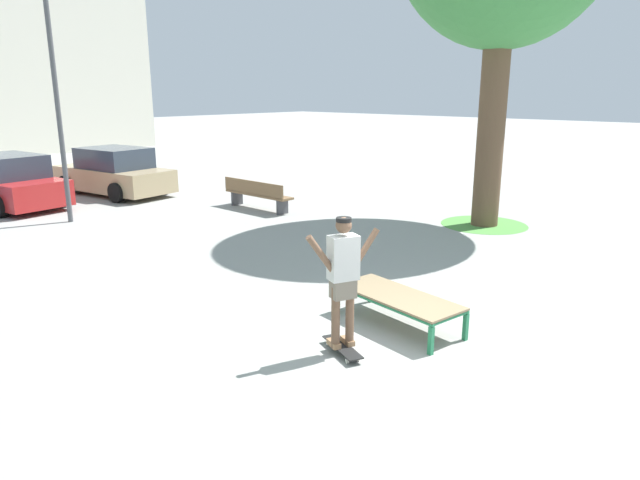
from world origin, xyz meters
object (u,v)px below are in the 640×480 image
Objects in this scene: car_tan at (114,173)px; park_bench at (257,194)px; skate_box at (398,298)px; car_red at (6,183)px; skater at (343,273)px; skateboard at (342,347)px; light_post at (53,66)px.

car_tan is 5.44m from park_bench.
park_bench reaches higher than skate_box.
skate_box is 13.27m from car_red.
car_tan is (3.08, -0.40, 0.00)m from car_red.
park_bench is at bearing 55.03° from skater.
skateboard is 10.75m from light_post.
skateboard is 0.34× the size of park_bench.
light_post is (-4.25, 2.39, 3.38)m from park_bench.
skater is 0.29× the size of light_post.
skateboard is 0.99m from skater.
skateboard is 9.31m from park_bench.
skateboard is (-1.21, 0.01, -0.34)m from skate_box.
car_tan is at bearing -7.31° from car_red.
car_tan is 0.75× the size of light_post.
car_red is at bearing 86.63° from skater.
park_bench is (4.12, 7.63, 0.03)m from skate_box.
skater is at bearing -124.97° from park_bench.
park_bench is at bearing -51.06° from car_red.
park_bench is (4.55, -5.63, -0.24)m from car_red.
skate_box is 13.14m from car_tan.
skater is 9.32m from park_bench.
light_post is at bearing 83.83° from skater.
skateboard is 0.48× the size of skater.
car_red reaches higher than skate_box.
park_bench is at bearing -29.39° from light_post.
park_bench is (5.33, 7.62, -0.62)m from skater.
skater reaches higher than skateboard.
skate_box is at bearing -0.51° from skater.
skateboard is at bearing -113.27° from skater.
car_tan reaches higher than skateboard.
car_red and car_tan have the same top height.
skate_box is at bearing -0.43° from skateboard.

